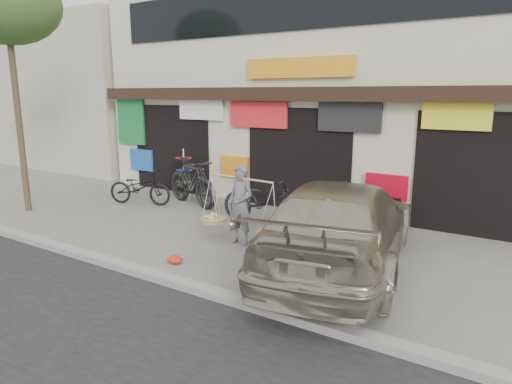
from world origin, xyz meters
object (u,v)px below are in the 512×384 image
Objects in this scene: street_vendor at (240,208)px; display_rack at (184,178)px; bike_3 at (191,182)px; bike_0 at (140,187)px; suv at (341,225)px; bike_2 at (264,201)px; street_tree at (6,5)px; bike_1 at (194,182)px.

street_vendor reaches higher than display_rack.
bike_3 is 1.03m from display_rack.
display_rack is (-3.93, 2.69, -0.18)m from street_vendor.
street_vendor reaches higher than bike_3.
suv is at bearing -120.55° from bike_0.
bike_3 is 5.76m from suv.
street_vendor is 2.23m from suv.
display_rack reaches higher than bike_2.
street_tree is 9.67m from suv.
bike_2 is at bearing 108.06° from street_vendor.
street_vendor is (6.36, 0.81, -4.41)m from street_tree.
suv is 6.75m from display_rack.
bike_1 is at bearing -72.06° from bike_3.
street_vendor reaches higher than bike_2.
display_rack is at bearing 73.09° from bike_1.
street_vendor is at bearing -105.43° from bike_3.
street_tree is 5.52m from bike_0.
suv is at bearing 3.39° from street_vendor.
street_tree is 7.78m from street_vendor.
bike_1 is at bearing -79.42° from bike_0.
street_vendor is at bearing -171.58° from bike_2.
suv is (2.22, -0.08, 0.02)m from street_vendor.
bike_3 is at bearing 107.94° from bike_1.
street_vendor is at bearing -125.38° from bike_0.
street_tree is 2.79× the size of bike_2.
street_tree reaches higher than bike_1.
street_tree reaches higher than bike_3.
street_vendor is 4.77m from display_rack.
bike_2 is 3.80m from display_rack.
bike_2 is (-0.33, 1.46, -0.18)m from street_vendor.
display_rack reaches higher than bike_1.
display_rack reaches higher than bike_3.
display_rack is (-0.81, 0.64, -0.07)m from bike_3.
suv is at bearing -24.25° from display_rack.
bike_1 is at bearing 151.06° from street_vendor.
bike_0 is 4.02m from bike_2.
suv is (2.55, -1.54, 0.20)m from bike_2.
bike_3 is at bearing 152.01° from street_vendor.
bike_0 is at bearing 46.43° from street_tree.
bike_1 is 0.38× the size of suv.
bike_3 is (-3.12, 2.06, -0.11)m from street_vendor.
street_tree reaches higher than display_rack.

